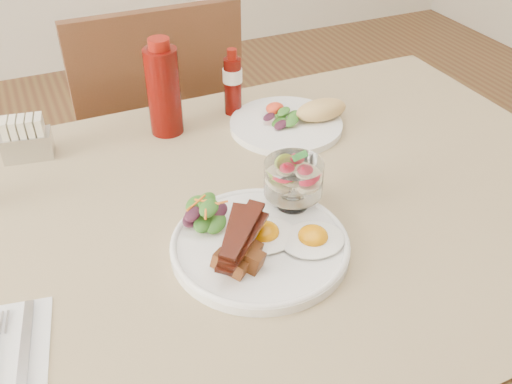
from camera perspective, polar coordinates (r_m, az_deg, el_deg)
The scene contains 12 objects.
table at distance 1.03m, azimuth -0.53°, elevation -5.73°, with size 1.33×0.88×0.75m.
chair_far at distance 1.63m, azimuth -9.93°, elevation 5.04°, with size 0.42×0.42×0.93m.
main_plate at distance 0.89m, azimuth 0.40°, elevation -5.39°, with size 0.28×0.28×0.02m, color white.
fried_eggs at distance 0.89m, azimuth 3.26°, elevation -4.40°, with size 0.18×0.14×0.03m.
bacon_potato_pile at distance 0.84m, azimuth -1.55°, elevation -5.39°, with size 0.11×0.12×0.06m.
side_salad at distance 0.91m, azimuth -5.02°, elevation -2.25°, with size 0.08×0.08×0.05m.
fruit_cup at distance 0.93m, azimuth 3.77°, elevation 1.38°, with size 0.10×0.10×0.10m.
second_plate at distance 1.21m, azimuth 3.86°, elevation 7.18°, with size 0.25×0.24×0.06m.
ketchup_bottle at distance 1.17m, azimuth -9.23°, elevation 10.05°, with size 0.08×0.08×0.20m.
hot_sauce_bottle at distance 1.24m, azimuth -2.35°, elevation 10.86°, with size 0.05×0.05×0.15m.
sugar_caddy at distance 1.18m, azimuth -21.99°, elevation 4.82°, with size 0.10×0.07×0.08m.
napkin_cutlery at distance 0.82m, azimuth -23.37°, elevation -14.65°, with size 0.13×0.20×0.01m.
Camera 1 is at (-0.30, -0.71, 1.35)m, focal length 40.00 mm.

